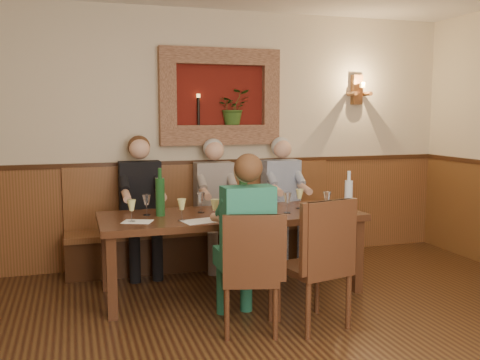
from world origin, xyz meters
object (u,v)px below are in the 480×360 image
Objects in this scene: wine_bottle_green_b at (160,196)px; chair_near_left at (250,297)px; bench at (207,236)px; person_chair_front at (244,255)px; person_bench_right at (284,211)px; person_bench_mid at (216,215)px; wine_bottle_green_a at (243,195)px; chair_near_right at (315,289)px; spittoon_bucket at (236,201)px; dining_table at (231,221)px; person_bench_left at (142,217)px; water_bottle at (348,196)px.

chair_near_left is at bearing -62.79° from wine_bottle_green_b.
person_chair_front is at bearing -94.18° from bench.
person_bench_right is 1.03× the size of person_chair_front.
person_bench_mid reaches higher than wine_bottle_green_a.
chair_near_right is at bearing -80.23° from person_bench_mid.
person_bench_right is (0.99, 1.78, 0.31)m from chair_near_left.
chair_near_right is at bearing -68.60° from spittoon_bucket.
person_chair_front is at bearing 103.21° from chair_near_left.
person_chair_front is 3.30× the size of wine_bottle_green_a.
person_bench_right is 1.27m from spittoon_bucket.
wine_bottle_green_b is (-0.67, 0.13, 0.06)m from spittoon_bucket.
person_bench_right is (0.86, 0.84, -0.10)m from dining_table.
person_bench_left is 0.84m from wine_bottle_green_b.
dining_table is 0.27m from wine_bottle_green_a.
chair_near_right is 4.22× the size of spittoon_bucket.
person_bench_left reaches higher than chair_near_right.
person_bench_mid reaches higher than chair_near_left.
person_bench_right is at bearing 62.92° from chair_near_right.
dining_table is 1.67× the size of person_bench_left.
bench is 2.14× the size of person_bench_right.
water_bottle is (0.94, -0.26, -0.01)m from wine_bottle_green_a.
chair_near_right is at bearing -104.58° from person_bench_right.
bench is 1.25m from wine_bottle_green_b.
wine_bottle_green_a reaches higher than water_bottle.
person_bench_mid is at bearing 91.79° from wine_bottle_green_a.
person_bench_left reaches higher than bench.
bench is (0.00, 0.94, -0.35)m from dining_table.
person_chair_front reaches higher than chair_near_left.
person_chair_front is at bearing -58.37° from wine_bottle_green_b.
bench is 1.89m from chair_near_left.
person_bench_left is 1.72m from person_chair_front.
person_chair_front is at bearing -102.04° from spittoon_bucket.
wine_bottle_green_b is at bearing -126.49° from bench.
chair_near_left is at bearing -119.25° from person_bench_right.
wine_bottle_green_a reaches higher than spittoon_bucket.
bench reaches higher than dining_table.
person_chair_front is (-0.13, -0.78, -0.11)m from dining_table.
chair_near_left is 2.41× the size of water_bottle.
dining_table is 5.54× the size of wine_bottle_green_b.
spittoon_bucket is 0.09m from wine_bottle_green_a.
dining_table is at bearing 98.94° from chair_near_right.
wine_bottle_green_b is (-0.52, 0.85, 0.37)m from person_chair_front.
wine_bottle_green_b is at bearing 167.29° from water_bottle.
person_bench_right is (0.86, -0.11, 0.25)m from bench.
chair_near_right is at bearing 9.39° from chair_near_left.
person_chair_front is at bearing -121.45° from person_bench_right.
person_bench_left reaches higher than wine_bottle_green_b.
person_bench_right is 1.22m from wine_bottle_green_a.
wine_bottle_green_a is (0.23, 0.89, 0.65)m from chair_near_left.
chair_near_right is (0.52, -0.05, 0.02)m from chair_near_left.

